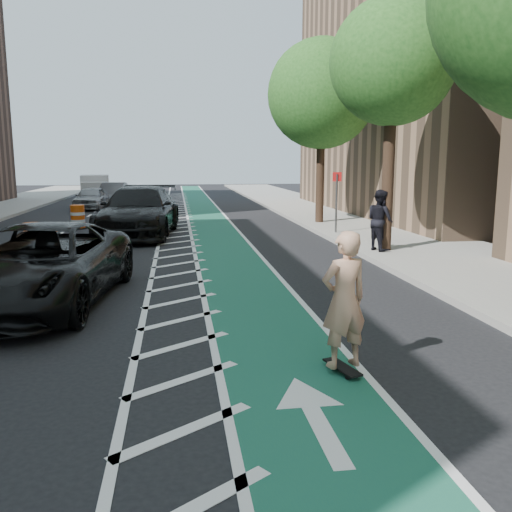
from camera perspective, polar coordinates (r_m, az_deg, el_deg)
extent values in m
plane|color=black|center=(8.96, -17.60, -9.47)|extent=(120.00, 120.00, 0.00)
cube|color=#175348|center=(18.63, -3.52, 1.01)|extent=(2.00, 90.00, 0.01)
cube|color=silver|center=(18.57, -8.14, 0.90)|extent=(1.40, 90.00, 0.01)
cube|color=gray|center=(20.21, 15.17, 1.59)|extent=(5.00, 90.00, 0.15)
cube|color=gray|center=(19.37, 8.50, 1.49)|extent=(0.12, 90.00, 0.16)
cube|color=#84664C|center=(33.21, 22.26, 20.75)|extent=(14.00, 22.00, 19.00)
cylinder|color=#382619|center=(17.57, 13.25, 7.42)|extent=(0.36, 0.36, 4.40)
sphere|color=#1D4D19|center=(17.79, 13.74, 19.08)|extent=(4.20, 4.20, 4.20)
cylinder|color=#382619|center=(25.18, 6.55, 8.33)|extent=(0.36, 0.36, 4.40)
sphere|color=#1D4D19|center=(25.33, 6.71, 16.49)|extent=(4.20, 4.20, 4.20)
cylinder|color=#4C4C4C|center=(21.31, 8.46, 5.29)|extent=(0.08, 0.08, 2.40)
cube|color=red|center=(21.25, 8.53, 8.25)|extent=(0.35, 0.02, 0.35)
cube|color=black|center=(7.77, 9.06, -11.47)|extent=(0.39, 0.76, 0.03)
cylinder|color=black|center=(7.95, 7.63, -11.37)|extent=(0.04, 0.06, 0.06)
cylinder|color=black|center=(8.02, 8.56, -11.19)|extent=(0.04, 0.06, 0.06)
cylinder|color=black|center=(7.57, 9.56, -12.55)|extent=(0.04, 0.06, 0.06)
cylinder|color=black|center=(7.65, 10.52, -12.34)|extent=(0.04, 0.06, 0.06)
imported|color=tan|center=(7.48, 9.26, -4.58)|extent=(0.79, 0.62, 1.90)
imported|color=black|center=(11.81, -21.80, -0.93)|extent=(3.46, 6.20, 1.64)
imported|color=black|center=(21.75, -12.21, 4.62)|extent=(3.32, 6.81, 1.91)
imported|color=gray|center=(34.41, -16.96, 5.87)|extent=(1.87, 4.13, 1.37)
imported|color=#5A5A5F|center=(38.34, -14.79, 6.40)|extent=(1.90, 4.48, 1.44)
imported|color=black|center=(17.25, 12.92, 3.71)|extent=(0.94, 1.08, 1.89)
cube|color=beige|center=(43.65, -16.56, 6.98)|extent=(2.30, 3.12, 1.83)
cube|color=beige|center=(41.48, -16.65, 6.52)|extent=(1.97, 1.64, 1.37)
cylinder|color=black|center=(41.18, -17.79, 5.93)|extent=(0.29, 0.66, 0.64)
cylinder|color=black|center=(41.11, -15.49, 6.04)|extent=(0.29, 0.66, 0.64)
cylinder|color=black|center=(44.45, -17.55, 6.21)|extent=(0.29, 0.66, 0.64)
cylinder|color=black|center=(44.39, -15.42, 6.31)|extent=(0.29, 0.66, 0.64)
cylinder|color=#D5500B|center=(16.52, -21.08, 0.90)|extent=(0.56, 0.56, 0.98)
cylinder|color=silver|center=(16.55, -21.04, 0.34)|extent=(0.57, 0.57, 0.13)
cylinder|color=silver|center=(16.50, -21.11, 1.38)|extent=(0.57, 0.57, 0.13)
cylinder|color=black|center=(16.60, -20.98, -0.69)|extent=(0.72, 0.72, 0.04)
cylinder|color=#DE490B|center=(18.57, -22.40, 1.75)|extent=(0.56, 0.56, 0.98)
cylinder|color=silver|center=(18.59, -22.37, 1.25)|extent=(0.57, 0.57, 0.13)
cylinder|color=silver|center=(18.55, -22.43, 2.18)|extent=(0.57, 0.57, 0.13)
cylinder|color=black|center=(18.63, -22.31, 0.33)|extent=(0.72, 0.72, 0.04)
cylinder|color=#D64C0B|center=(24.68, -18.25, 3.93)|extent=(0.59, 0.59, 1.03)
cylinder|color=silver|center=(24.69, -18.23, 3.53)|extent=(0.60, 0.60, 0.14)
cylinder|color=silver|center=(24.66, -18.27, 4.27)|extent=(0.60, 0.60, 0.14)
cylinder|color=black|center=(24.73, -18.19, 2.80)|extent=(0.75, 0.75, 0.05)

